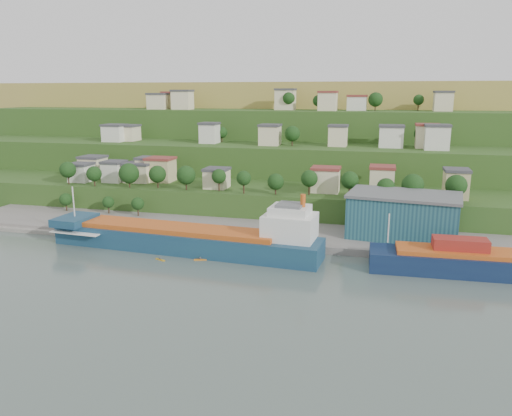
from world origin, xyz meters
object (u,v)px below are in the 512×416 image
(cargo_ship_near, at_px, (193,240))
(kayak_orange, at_px, (200,259))
(warehouse, at_px, (403,215))
(caravan, at_px, (85,219))

(cargo_ship_near, distance_m, kayak_orange, 8.80)
(warehouse, height_order, kayak_orange, warehouse)
(cargo_ship_near, height_order, caravan, cargo_ship_near)
(cargo_ship_near, xyz_separation_m, caravan, (-43.64, 15.54, -0.59))
(cargo_ship_near, bearing_deg, caravan, 164.37)
(warehouse, height_order, caravan, warehouse)
(warehouse, bearing_deg, kayak_orange, -143.16)
(warehouse, distance_m, caravan, 100.42)
(cargo_ship_near, bearing_deg, warehouse, 25.19)
(kayak_orange, bearing_deg, cargo_ship_near, 108.52)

